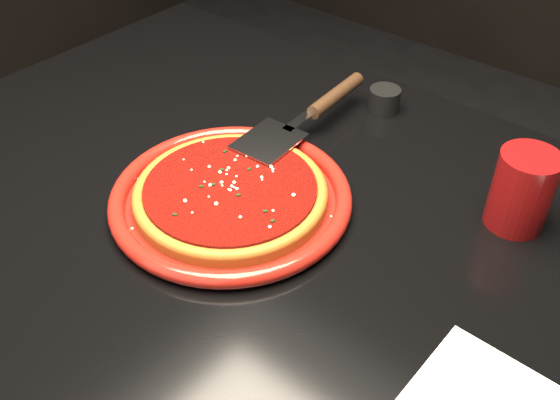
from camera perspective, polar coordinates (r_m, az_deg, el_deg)
The scene contains 10 objects.
table at distance 1.11m, azimuth -0.33°, elevation -15.58°, with size 1.20×0.80×0.75m, color black.
plate at distance 0.83m, azimuth -4.51°, elevation 0.25°, with size 0.32×0.32×0.02m, color maroon.
pizza_crust at distance 0.83m, azimuth -4.52°, elevation 0.44°, with size 0.26×0.26×0.01m, color brown.
pizza_crust_rim at distance 0.82m, azimuth -4.55°, elevation 0.79°, with size 0.26×0.26×0.02m, color brown.
pizza_sauce at distance 0.82m, azimuth -4.56°, elevation 1.04°, with size 0.23×0.23×0.01m, color #660C07.
parmesan_dusting at distance 0.82m, azimuth -4.59°, elevation 1.39°, with size 0.22×0.22×0.01m, color beige, non-canonical shape.
basil_flecks at distance 0.82m, azimuth -4.58°, elevation 1.34°, with size 0.20×0.20×0.00m, color black, non-canonical shape.
pizza_server at distance 0.94m, azimuth 2.42°, elevation 7.81°, with size 0.09×0.32×0.02m, color #B8BABF, non-canonical shape.
cup at distance 0.83m, azimuth 21.25°, elevation 0.83°, with size 0.08×0.08×0.11m, color maroon.
ramekin at distance 1.03m, azimuth 9.51°, elevation 9.03°, with size 0.05×0.05×0.04m, color black.
Camera 1 is at (0.41, -0.48, 1.29)m, focal length 40.00 mm.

